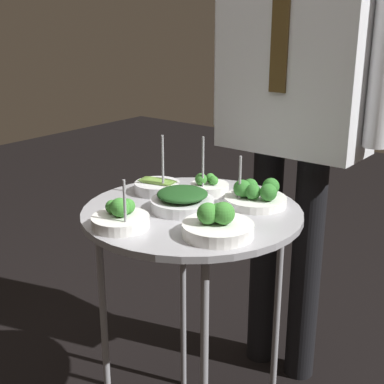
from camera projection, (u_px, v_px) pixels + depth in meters
serving_cart at (192, 233)px, 1.48m from camera, size 0.60×0.60×0.77m
bowl_broccoli_front_center at (209, 186)px, 1.58m from camera, size 0.11×0.11×0.18m
bowl_spinach_far_rim at (182, 200)px, 1.45m from camera, size 0.17×0.17×0.06m
bowl_broccoli_back_right at (256, 196)px, 1.48m from camera, size 0.17×0.17×0.14m
bowl_broccoli_mid_right at (217, 224)px, 1.28m from camera, size 0.17×0.17×0.09m
bowl_asparagus_front_left at (157, 187)px, 1.59m from camera, size 0.14×0.14×0.18m
bowl_broccoli_near_rim at (121, 217)px, 1.33m from camera, size 0.15×0.15×0.13m
waiter_figure at (296, 78)px, 1.72m from camera, size 0.63×0.24×1.71m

